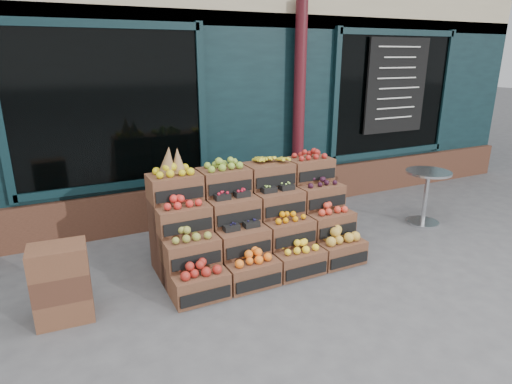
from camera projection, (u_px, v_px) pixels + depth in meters
name	position (u px, v px, depth m)	size (l,w,h in m)	color
ground	(299.00, 277.00, 4.87)	(60.00, 60.00, 0.00)	#4C4C4F
shop_facade	(168.00, 56.00, 8.51)	(12.00, 6.24, 4.80)	black
crate_display	(255.00, 226.00, 5.13)	(2.37, 1.16, 1.48)	brown
spare_crates	(62.00, 283.00, 4.00)	(0.53, 0.38, 0.76)	brown
bistro_table	(426.00, 191.00, 6.29)	(0.64, 0.64, 0.81)	silver
shopkeeper	(122.00, 151.00, 6.44)	(0.75, 0.50, 2.07)	#195A2F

